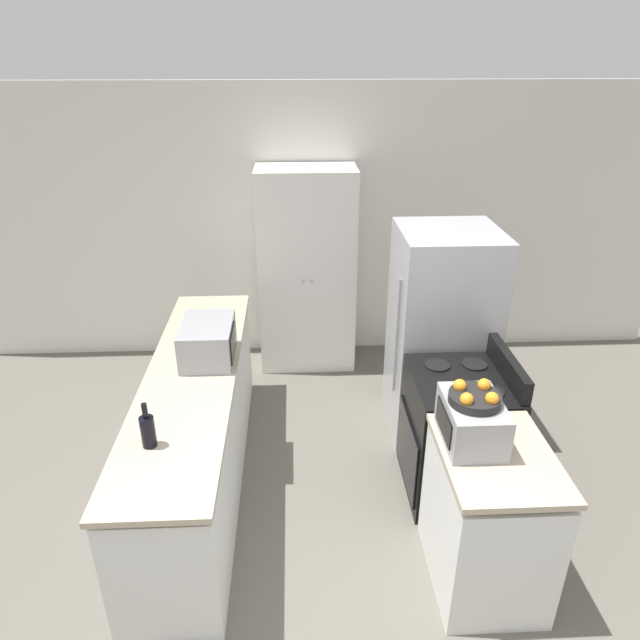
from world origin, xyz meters
The scene contains 10 objects.
wall_back centered at (0.00, 3.43, 1.30)m, with size 7.00×0.06×2.60m.
counter_left centered at (-0.88, 1.40, 0.44)m, with size 0.60×2.61×0.90m.
counter_right centered at (0.88, 0.49, 0.44)m, with size 0.60×0.78×0.90m.
pantry_cabinet centered at (-0.06, 3.13, 0.96)m, with size 0.89×0.52×1.91m.
stove centered at (0.90, 1.25, 0.46)m, with size 0.66×0.71×1.06m.
refrigerator centered at (0.95, 2.02, 0.84)m, with size 0.76×0.74×1.67m.
microwave centered at (-0.78, 1.61, 1.03)m, with size 0.35×0.48×0.26m.
wine_bottle centered at (-0.98, 0.66, 1.00)m, with size 0.08×0.08×0.27m.
toaster_oven centered at (0.76, 0.62, 1.03)m, with size 0.31×0.42×0.25m.
fruit_bowl centered at (0.76, 0.61, 1.19)m, with size 0.28×0.28×0.10m.
Camera 1 is at (-0.18, -1.88, 2.85)m, focal length 32.00 mm.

